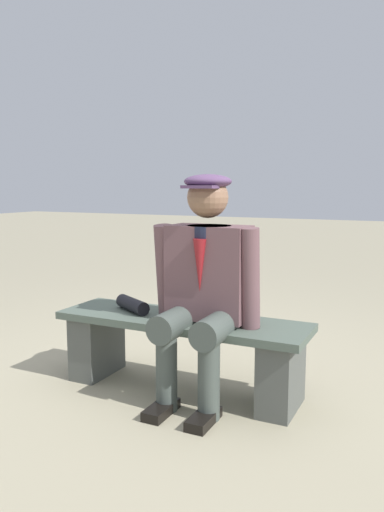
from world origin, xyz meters
TOP-DOWN VIEW (x-y plane):
  - ground_plane at (0.00, 0.00)m, footprint 30.00×30.00m
  - bench at (0.00, 0.00)m, footprint 1.43×0.42m
  - seated_man at (-0.17, 0.06)m, footprint 0.61×0.56m
  - rolled_magazine at (0.32, -0.00)m, footprint 0.27×0.21m

SIDE VIEW (x-z plane):
  - ground_plane at x=0.00m, z-range 0.00..0.00m
  - bench at x=0.00m, z-range 0.05..0.48m
  - rolled_magazine at x=0.32m, z-range 0.42..0.50m
  - seated_man at x=-0.17m, z-range 0.05..1.26m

